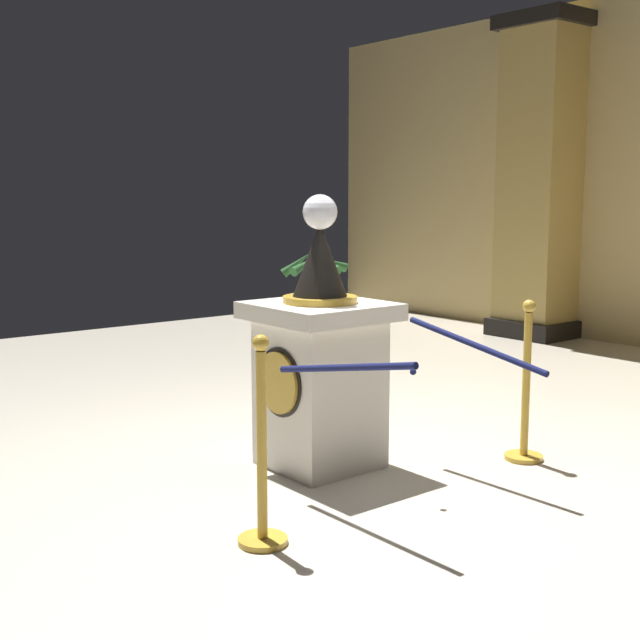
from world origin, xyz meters
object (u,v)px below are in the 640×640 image
Objects in this scene: stanchion_near at (262,472)px; stanchion_far at (525,405)px; pedestal_clock at (319,364)px; potted_palm_left at (315,319)px.

stanchion_far is at bearing 90.72° from stanchion_near.
pedestal_clock reaches higher than stanchion_near.
pedestal_clock is at bearing 128.14° from stanchion_near.
stanchion_near is at bearing -51.86° from pedestal_clock.
pedestal_clock is 1.63× the size of stanchion_near.
pedestal_clock is at bearing -38.03° from potted_palm_left.
potted_palm_left is at bearing 138.61° from stanchion_near.
stanchion_near is 1.00× the size of stanchion_far.
potted_palm_left is at bearing 141.97° from pedestal_clock.
potted_palm_left is (-3.67, 3.24, -0.00)m from stanchion_near.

